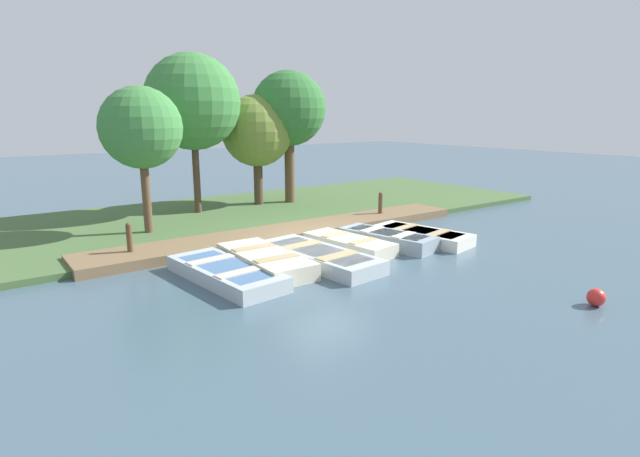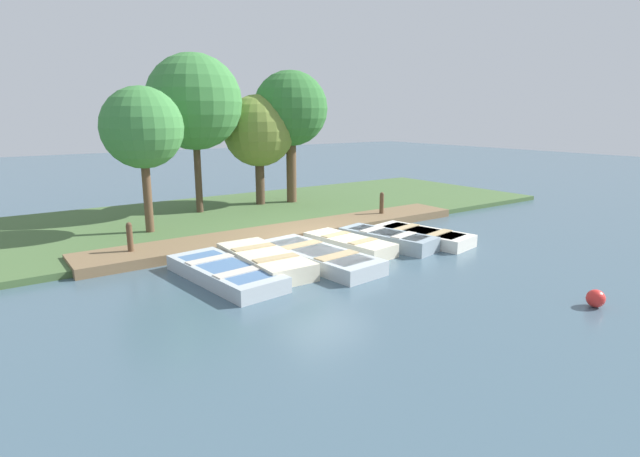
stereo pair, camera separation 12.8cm
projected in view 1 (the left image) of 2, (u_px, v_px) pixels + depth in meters
ground_plane at (321, 246)px, 13.97m from camera, size 80.00×80.00×0.00m
shore_bank at (239, 215)px, 17.90m from camera, size 8.00×24.00×0.17m
dock_walkway at (292, 232)px, 15.12m from camera, size 1.56×12.38×0.25m
rowboat_0 at (226, 273)px, 11.06m from camera, size 3.36×1.57×0.36m
rowboat_1 at (265, 261)px, 11.86m from camera, size 3.01×1.25×0.43m
rowboat_2 at (319, 257)px, 12.28m from camera, size 3.61×1.60×0.38m
rowboat_3 at (349, 244)px, 13.48m from camera, size 2.75×1.30×0.38m
rowboat_4 at (387, 239)px, 13.94m from camera, size 2.90×1.55×0.43m
rowboat_5 at (421, 235)px, 14.46m from camera, size 3.03×1.67×0.36m
mooring_post_near at (130, 242)px, 12.43m from camera, size 0.15×0.15×0.99m
mooring_post_far at (380, 206)px, 17.26m from camera, size 0.15×0.15×0.99m
buoy at (596, 297)px, 9.59m from camera, size 0.34×0.34×0.34m
park_tree_far_left at (141, 128)px, 14.26m from camera, size 2.35×2.35×4.41m
park_tree_left at (192, 102)px, 17.10m from camera, size 3.28×3.28×5.66m
park_tree_center at (257, 131)px, 18.96m from camera, size 2.71×2.71×4.35m
park_tree_right at (289, 110)px, 19.29m from camera, size 2.88×2.88×5.27m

